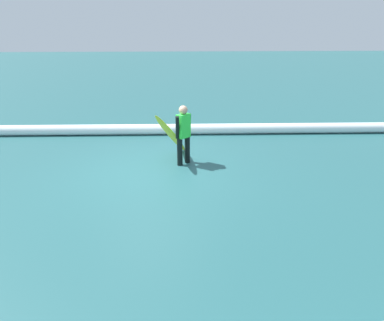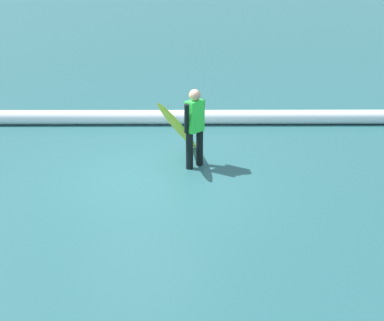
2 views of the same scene
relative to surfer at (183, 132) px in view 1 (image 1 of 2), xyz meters
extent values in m
plane|color=#235558|center=(0.90, 0.37, -0.86)|extent=(122.54, 122.54, 0.00)
cylinder|color=black|center=(0.10, 0.10, -0.50)|extent=(0.14, 0.14, 0.72)
cylinder|color=black|center=(-0.10, -0.10, -0.50)|extent=(0.14, 0.14, 0.72)
cube|color=#2DD83F|center=(0.00, 0.00, 0.16)|extent=(0.38, 0.38, 0.60)
sphere|color=tan|center=(0.00, 0.00, 0.56)|extent=(0.22, 0.22, 0.22)
cylinder|color=black|center=(0.16, 0.15, 0.16)|extent=(0.09, 0.21, 0.59)
cylinder|color=black|center=(-0.16, -0.15, 0.16)|extent=(0.09, 0.21, 0.59)
ellipsoid|color=yellow|center=(0.30, -0.32, -0.16)|extent=(0.98, 1.66, 1.44)
ellipsoid|color=blue|center=(0.30, -0.32, -0.15)|extent=(0.69, 1.29, 1.16)
cylinder|color=white|center=(-0.61, -2.75, -0.68)|extent=(21.39, 1.31, 0.35)
camera|label=1|loc=(0.39, 8.18, 2.32)|focal=31.35mm
camera|label=2|loc=(0.51, 9.25, 2.90)|focal=47.97mm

